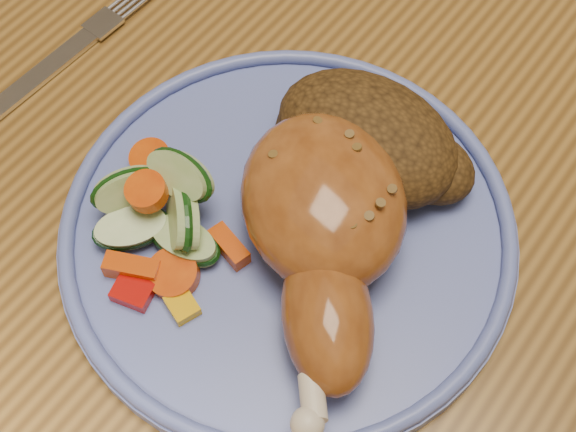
# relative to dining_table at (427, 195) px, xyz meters

# --- Properties ---
(ground) EXTENTS (4.00, 4.00, 0.00)m
(ground) POSITION_rel_dining_table_xyz_m (0.00, 0.00, -0.67)
(ground) COLOR brown
(ground) RESTS_ON ground
(dining_table) EXTENTS (0.90, 1.40, 0.75)m
(dining_table) POSITION_rel_dining_table_xyz_m (0.00, 0.00, 0.00)
(dining_table) COLOR brown
(dining_table) RESTS_ON ground
(plate) EXTENTS (0.29, 0.29, 0.01)m
(plate) POSITION_rel_dining_table_xyz_m (-0.04, -0.13, 0.09)
(plate) COLOR #5463B1
(plate) RESTS_ON dining_table
(plate_rim) EXTENTS (0.28, 0.28, 0.01)m
(plate_rim) POSITION_rel_dining_table_xyz_m (-0.04, -0.13, 0.10)
(plate_rim) COLOR #5463B1
(plate_rim) RESTS_ON plate
(chicken_leg) EXTENTS (0.17, 0.20, 0.06)m
(chicken_leg) POSITION_rel_dining_table_xyz_m (-0.01, -0.13, 0.13)
(chicken_leg) COLOR #93501F
(chicken_leg) RESTS_ON plate
(rice_pilaf) EXTENTS (0.13, 0.09, 0.05)m
(rice_pilaf) POSITION_rel_dining_table_xyz_m (-0.03, -0.06, 0.12)
(rice_pilaf) COLOR #452C11
(rice_pilaf) RESTS_ON plate
(vegetable_pile) EXTENTS (0.11, 0.10, 0.05)m
(vegetable_pile) POSITION_rel_dining_table_xyz_m (-0.10, -0.18, 0.11)
(vegetable_pile) COLOR #A50A05
(vegetable_pile) RESTS_ON plate
(fork) EXTENTS (0.02, 0.18, 0.00)m
(fork) POSITION_rel_dining_table_xyz_m (-0.26, -0.12, 0.09)
(fork) COLOR silver
(fork) RESTS_ON dining_table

